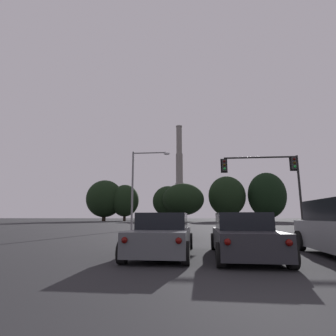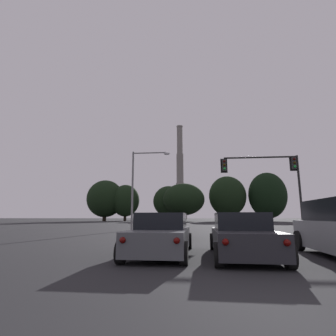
# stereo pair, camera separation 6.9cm
# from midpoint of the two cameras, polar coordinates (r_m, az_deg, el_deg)

# --- Properties ---
(sedan_left_lane_second) EXTENTS (2.04, 4.73, 1.43)m
(sedan_left_lane_second) POSITION_cam_midpoint_polar(r_m,az_deg,el_deg) (9.46, -1.32, -14.36)
(sedan_left_lane_second) COLOR #4C4F54
(sedan_left_lane_second) RESTS_ON ground_plane
(sedan_center_lane_second) EXTENTS (2.11, 4.75, 1.43)m
(sedan_center_lane_second) POSITION_cam_midpoint_polar(r_m,az_deg,el_deg) (9.25, 15.79, -14.06)
(sedan_center_lane_second) COLOR #232328
(sedan_center_lane_second) RESTS_ON ground_plane
(sedan_left_lane_front) EXTENTS (2.15, 4.76, 1.43)m
(sedan_left_lane_front) POSITION_cam_midpoint_polar(r_m,az_deg,el_deg) (16.32, 0.07, -12.80)
(sedan_left_lane_front) COLOR #232328
(sedan_left_lane_front) RESTS_ON ground_plane
(traffic_light_overhead_right) EXTENTS (6.57, 0.50, 6.43)m
(traffic_light_overhead_right) POSITION_cam_midpoint_polar(r_m,az_deg,el_deg) (23.81, 21.67, -1.02)
(traffic_light_overhead_right) COLOR black
(traffic_light_overhead_right) RESTS_ON ground_plane
(street_lamp) EXTENTS (3.91, 0.36, 7.93)m
(street_lamp) POSITION_cam_midpoint_polar(r_m,az_deg,el_deg) (26.69, -6.36, -2.60)
(street_lamp) COLOR slate
(street_lamp) RESTS_ON ground_plane
(smokestack) EXTENTS (7.91, 7.91, 58.17)m
(smokestack) POSITION_cam_midpoint_polar(r_m,az_deg,el_deg) (159.97, 2.51, -2.92)
(smokestack) COLOR slate
(smokestack) RESTS_ON ground_plane
(treeline_center_right) EXTENTS (11.65, 10.49, 14.21)m
(treeline_center_right) POSITION_cam_midpoint_polar(r_m,az_deg,el_deg) (85.79, 12.68, -6.00)
(treeline_center_right) COLOR black
(treeline_center_right) RESTS_ON ground_plane
(treeline_right_mid) EXTENTS (11.69, 10.52, 15.25)m
(treeline_right_mid) POSITION_cam_midpoint_polar(r_m,az_deg,el_deg) (88.43, 20.71, -5.58)
(treeline_right_mid) COLOR black
(treeline_right_mid) RESTS_ON ground_plane
(treeline_left_mid) EXTENTS (8.86, 7.97, 11.49)m
(treeline_left_mid) POSITION_cam_midpoint_polar(r_m,az_deg,el_deg) (84.98, -9.38, -7.01)
(treeline_left_mid) COLOR black
(treeline_left_mid) RESTS_ON ground_plane
(treeline_far_right) EXTENTS (12.94, 11.65, 11.67)m
(treeline_far_right) POSITION_cam_midpoint_polar(r_m,az_deg,el_deg) (82.05, 3.30, -6.82)
(treeline_far_right) COLOR black
(treeline_far_right) RESTS_ON ground_plane
(treeline_far_left) EXTENTS (10.20, 9.18, 11.45)m
(treeline_far_left) POSITION_cam_midpoint_polar(r_m,az_deg,el_deg) (86.90, 0.01, -7.25)
(treeline_far_left) COLOR black
(treeline_far_left) RESTS_ON ground_plane
(treeline_center_left) EXTENTS (11.76, 10.59, 13.08)m
(treeline_center_left) POSITION_cam_midpoint_polar(r_m,az_deg,el_deg) (87.35, -13.65, -6.50)
(treeline_center_left) COLOR black
(treeline_center_left) RESTS_ON ground_plane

